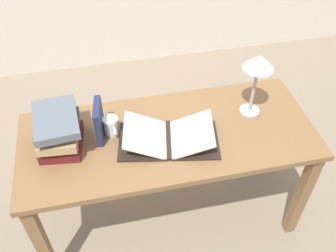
% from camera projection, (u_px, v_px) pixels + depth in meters
% --- Properties ---
extents(ground_plane, '(12.00, 12.00, 0.00)m').
position_uv_depth(ground_plane, '(168.00, 212.00, 2.49)').
color(ground_plane, gray).
extents(reading_desk, '(1.56, 0.65, 0.75)m').
position_uv_depth(reading_desk, '(168.00, 147.00, 2.04)').
color(reading_desk, brown).
rests_on(reading_desk, ground_plane).
extents(open_book, '(0.55, 0.36, 0.10)m').
position_uv_depth(open_book, '(168.00, 137.00, 1.91)').
color(open_book, black).
rests_on(open_book, reading_desk).
extents(book_stack_tall, '(0.23, 0.31, 0.20)m').
position_uv_depth(book_stack_tall, '(59.00, 131.00, 1.84)').
color(book_stack_tall, maroon).
rests_on(book_stack_tall, reading_desk).
extents(book_standing_upright, '(0.05, 0.17, 0.20)m').
position_uv_depth(book_standing_upright, '(99.00, 121.00, 1.89)').
color(book_standing_upright, '#1E284C').
rests_on(book_standing_upright, reading_desk).
extents(reading_lamp, '(0.16, 0.16, 0.38)m').
position_uv_depth(reading_lamp, '(258.00, 68.00, 1.88)').
color(reading_lamp, '#ADADB2').
rests_on(reading_lamp, reading_desk).
extents(coffee_mug, '(0.08, 0.11, 0.10)m').
position_uv_depth(coffee_mug, '(111.00, 126.00, 1.94)').
color(coffee_mug, white).
rests_on(coffee_mug, reading_desk).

